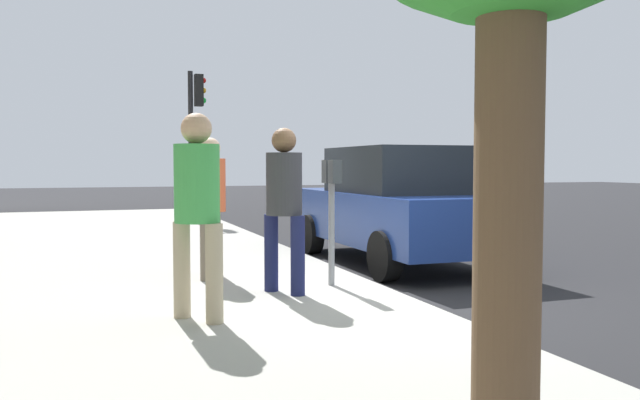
{
  "coord_description": "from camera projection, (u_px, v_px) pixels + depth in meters",
  "views": [
    {
      "loc": [
        -6.55,
        3.13,
        1.5
      ],
      "look_at": [
        0.36,
        0.66,
        1.11
      ],
      "focal_mm": 36.87,
      "sensor_mm": 36.0,
      "label": 1
    }
  ],
  "objects": [
    {
      "name": "parked_sedan_near",
      "position": [
        398.0,
        205.0,
        10.0
      ],
      "size": [
        4.41,
        1.98,
        1.77
      ],
      "color": "navy",
      "rests_on": "ground_plane"
    },
    {
      "name": "pedestrian_bystander",
      "position": [
        197.0,
        198.0,
        5.67
      ],
      "size": [
        0.47,
        0.39,
        1.8
      ],
      "rotation": [
        0.0,
        0.0,
        -0.94
      ],
      "color": "tan",
      "rests_on": "sidewalk_slab"
    },
    {
      "name": "sidewalk_slab",
      "position": [
        102.0,
        314.0,
        6.28
      ],
      "size": [
        28.0,
        6.0,
        0.15
      ],
      "primitive_type": "cube",
      "color": "#A8A59E",
      "rests_on": "ground_plane"
    },
    {
      "name": "ground_plane",
      "position": [
        387.0,
        300.0,
        7.29
      ],
      "size": [
        80.0,
        80.0,
        0.0
      ],
      "primitive_type": "plane",
      "color": "#232326",
      "rests_on": "ground"
    },
    {
      "name": "parking_meter",
      "position": [
        332.0,
        195.0,
        7.35
      ],
      "size": [
        0.36,
        0.12,
        1.41
      ],
      "color": "gray",
      "rests_on": "sidewalk_slab"
    },
    {
      "name": "traffic_signal",
      "position": [
        195.0,
        120.0,
        15.8
      ],
      "size": [
        0.24,
        0.44,
        3.6
      ],
      "color": "black",
      "rests_on": "sidewalk_slab"
    },
    {
      "name": "parking_officer",
      "position": [
        210.0,
        197.0,
        7.83
      ],
      "size": [
        0.48,
        0.37,
        1.68
      ],
      "rotation": [
        0.0,
        0.0,
        -2.02
      ],
      "color": "#726656",
      "rests_on": "sidewalk_slab"
    },
    {
      "name": "pedestrian_at_meter",
      "position": [
        284.0,
        197.0,
        6.88
      ],
      "size": [
        0.48,
        0.38,
        1.74
      ],
      "rotation": [
        0.0,
        0.0,
        -1.03
      ],
      "color": "#191E4C",
      "rests_on": "sidewalk_slab"
    }
  ]
}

